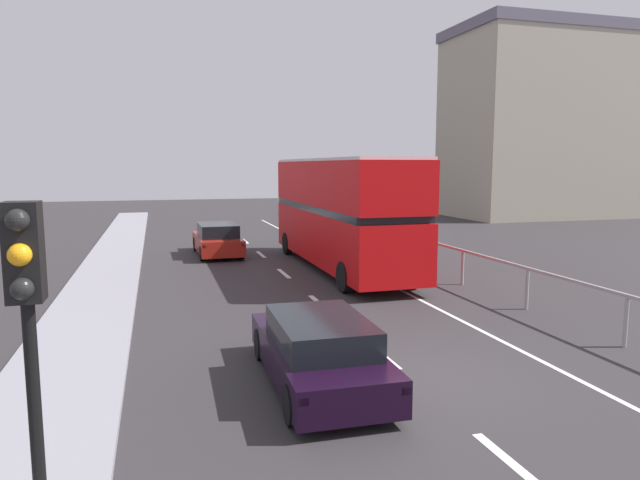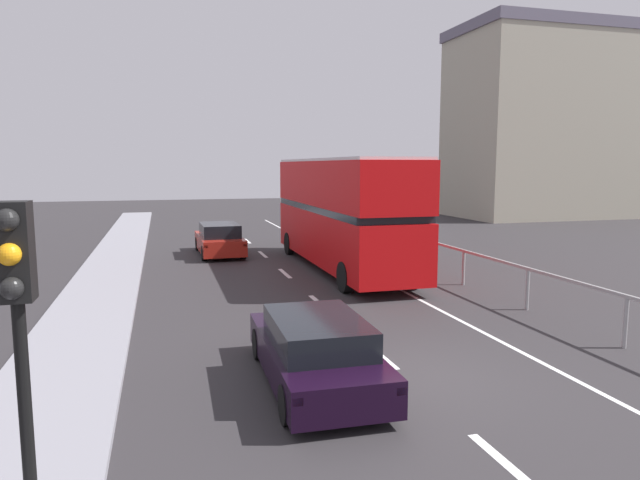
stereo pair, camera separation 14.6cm
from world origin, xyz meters
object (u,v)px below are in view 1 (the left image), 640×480
(hatchback_car_near, at_px, (318,351))
(sedan_car_ahead, at_px, (217,240))
(traffic_signal_pole, at_px, (27,301))
(double_decker_bus_red, at_px, (340,210))

(hatchback_car_near, xyz_separation_m, sedan_car_ahead, (-0.16, 16.06, 0.05))
(traffic_signal_pole, bearing_deg, sedan_car_ahead, 79.46)
(hatchback_car_near, bearing_deg, sedan_car_ahead, 91.92)
(double_decker_bus_red, bearing_deg, hatchback_car_near, -110.13)
(double_decker_bus_red, bearing_deg, traffic_signal_pole, -117.56)
(double_decker_bus_red, relative_size, sedan_car_ahead, 2.44)
(double_decker_bus_red, height_order, traffic_signal_pole, double_decker_bus_red)
(double_decker_bus_red, xyz_separation_m, sedan_car_ahead, (-4.23, 4.94, -1.61))
(sedan_car_ahead, bearing_deg, hatchback_car_near, -90.57)
(sedan_car_ahead, bearing_deg, double_decker_bus_red, -50.53)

